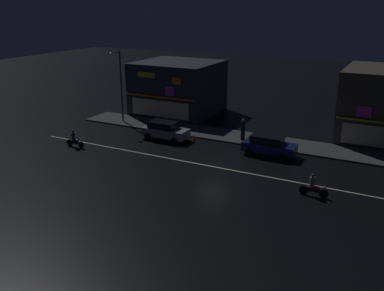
% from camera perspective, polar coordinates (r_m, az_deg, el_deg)
% --- Properties ---
extents(ground_plane, '(140.00, 140.00, 0.00)m').
position_cam_1_polar(ground_plane, '(31.99, 2.99, -2.94)').
color(ground_plane, black).
extents(lane_divider_stripe, '(33.89, 0.16, 0.01)m').
position_cam_1_polar(lane_divider_stripe, '(31.98, 2.99, -2.93)').
color(lane_divider_stripe, beige).
rests_on(lane_divider_stripe, ground).
extents(sidewalk_far, '(35.67, 3.69, 0.14)m').
position_cam_1_polar(sidewalk_far, '(38.70, 7.74, 0.94)').
color(sidewalk_far, '#424447').
rests_on(sidewalk_far, ground).
extents(storefront_left_block, '(7.13, 8.69, 6.45)m').
position_cam_1_polar(storefront_left_block, '(41.83, 24.87, 5.18)').
color(storefront_left_block, '#4C443A').
rests_on(storefront_left_block, ground).
extents(storefront_center_block, '(8.71, 8.29, 5.79)m').
position_cam_1_polar(storefront_center_block, '(47.54, -1.91, 7.97)').
color(storefront_center_block, '#2D333D').
rests_on(storefront_center_block, ground).
extents(streetlamp_west, '(0.44, 1.64, 7.33)m').
position_cam_1_polar(streetlamp_west, '(43.43, -9.90, 8.75)').
color(streetlamp_west, '#47494C').
rests_on(streetlamp_west, sidewalk_far).
extents(pedestrian_on_sidewalk, '(0.40, 0.40, 1.96)m').
position_cam_1_polar(pedestrian_on_sidewalk, '(37.90, 7.01, 2.13)').
color(pedestrian_on_sidewalk, '#232328').
rests_on(pedestrian_on_sidewalk, sidewalk_far).
extents(parked_car_near_kerb, '(4.30, 1.98, 1.67)m').
position_cam_1_polar(parked_car_near_kerb, '(38.26, -3.74, 2.11)').
color(parked_car_near_kerb, '#9EA0A5').
rests_on(parked_car_near_kerb, ground).
extents(parked_car_trailing, '(4.30, 1.98, 1.67)m').
position_cam_1_polar(parked_car_trailing, '(34.70, 10.51, 0.05)').
color(parked_car_trailing, navy).
rests_on(parked_car_trailing, ground).
extents(motorcycle_lead, '(1.90, 0.60, 1.52)m').
position_cam_1_polar(motorcycle_lead, '(28.13, 16.32, -5.49)').
color(motorcycle_lead, black).
rests_on(motorcycle_lead, ground).
extents(motorcycle_following, '(1.90, 0.60, 1.52)m').
position_cam_1_polar(motorcycle_following, '(37.57, -15.85, 0.73)').
color(motorcycle_following, black).
rests_on(motorcycle_following, ground).
extents(traffic_cone, '(0.36, 0.36, 0.55)m').
position_cam_1_polar(traffic_cone, '(38.13, 0.26, 1.16)').
color(traffic_cone, orange).
rests_on(traffic_cone, ground).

